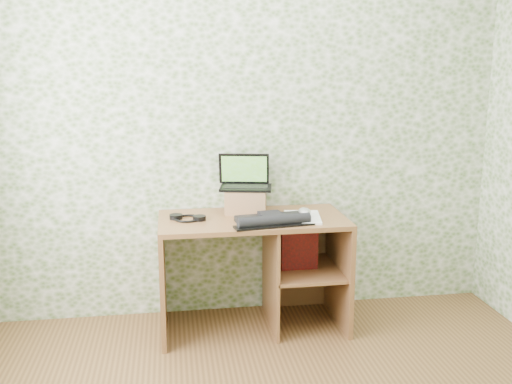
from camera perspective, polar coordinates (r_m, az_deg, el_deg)
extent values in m
plane|color=silver|center=(3.87, -1.02, 6.50)|extent=(3.50, 0.00, 3.50)
cube|color=brown|center=(3.67, -0.34, -2.81)|extent=(1.20, 0.60, 0.03)
cube|color=brown|center=(3.75, -9.31, -8.66)|extent=(0.03, 0.60, 0.72)
cube|color=brown|center=(3.91, 8.27, -7.75)|extent=(0.03, 0.60, 0.72)
cube|color=brown|center=(3.80, 1.48, -8.19)|extent=(0.02, 0.56, 0.72)
cube|color=brown|center=(3.84, 4.92, -7.70)|extent=(0.46, 0.56, 0.02)
cube|color=brown|center=(4.11, 4.08, -6.60)|extent=(0.48, 0.02, 0.72)
cube|color=brown|center=(3.78, -1.01, -0.87)|extent=(0.30, 0.27, 0.16)
cube|color=black|center=(3.76, -1.02, 0.43)|extent=(0.38, 0.29, 0.02)
cube|color=black|center=(3.75, -1.00, 0.55)|extent=(0.31, 0.18, 0.00)
cube|color=black|center=(3.83, -1.21, 2.35)|extent=(0.34, 0.12, 0.21)
cube|color=#35601B|center=(3.83, -1.20, 2.31)|extent=(0.30, 0.10, 0.18)
cube|color=black|center=(3.58, 1.50, -2.68)|extent=(0.46, 0.22, 0.03)
cube|color=black|center=(3.58, 1.50, -2.52)|extent=(0.16, 0.16, 0.05)
cylinder|color=black|center=(3.47, 1.83, -2.88)|extent=(0.46, 0.13, 0.07)
cube|color=black|center=(3.47, 1.85, -3.36)|extent=(0.51, 0.17, 0.01)
torus|color=black|center=(3.64, -6.85, -2.65)|extent=(0.22, 0.22, 0.01)
cylinder|color=black|center=(3.67, -8.00, -2.46)|extent=(0.08, 0.08, 0.03)
cylinder|color=black|center=(3.62, -5.69, -2.61)|extent=(0.08, 0.08, 0.03)
cube|color=white|center=(3.66, 4.68, -2.54)|extent=(0.27, 0.35, 0.01)
ellipsoid|color=#BBBBBD|center=(3.64, 4.88, -2.15)|extent=(0.10, 0.13, 0.04)
cylinder|color=black|center=(3.71, 4.91, -2.15)|extent=(0.06, 0.12, 0.01)
cube|color=maroon|center=(3.78, 4.30, -5.52)|extent=(0.24, 0.08, 0.29)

